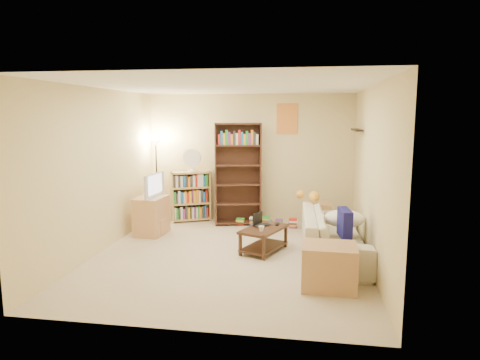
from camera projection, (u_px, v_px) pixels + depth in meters
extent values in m
plane|color=#C5B194|center=(229.00, 257.00, 6.39)|extent=(4.50, 4.50, 0.00)
cube|color=beige|center=(250.00, 158.00, 8.39)|extent=(4.00, 0.04, 2.50)
cube|color=beige|center=(185.00, 206.00, 4.00)|extent=(4.00, 0.04, 2.50)
cube|color=beige|center=(100.00, 171.00, 6.51)|extent=(0.04, 4.50, 2.50)
cube|color=beige|center=(371.00, 177.00, 5.89)|extent=(0.04, 4.50, 2.50)
cube|color=white|center=(229.00, 86.00, 6.01)|extent=(4.00, 4.50, 0.04)
cube|color=red|center=(287.00, 119.00, 8.16)|extent=(0.40, 0.02, 0.58)
cube|color=black|center=(357.00, 130.00, 7.08)|extent=(0.12, 0.80, 0.03)
imported|color=beige|center=(333.00, 234.00, 6.39)|extent=(2.30, 1.01, 0.66)
cube|color=navy|center=(345.00, 223.00, 5.85)|extent=(0.18, 0.44, 0.39)
ellipsoid|color=white|center=(344.00, 219.00, 6.38)|extent=(0.60, 0.43, 0.26)
ellipsoid|color=gold|center=(314.00, 196.00, 7.20)|extent=(0.41, 0.20, 0.17)
sphere|color=gold|center=(300.00, 194.00, 7.23)|extent=(0.14, 0.14, 0.14)
cube|color=#3C2617|center=(264.00, 229.00, 6.58)|extent=(0.75, 0.96, 0.04)
cube|color=#3C2617|center=(264.00, 247.00, 6.62)|extent=(0.72, 0.91, 0.03)
cube|color=#3C2617|center=(240.00, 244.00, 6.39)|extent=(0.04, 0.04, 0.38)
cube|color=#3C2617|center=(264.00, 248.00, 6.19)|extent=(0.04, 0.04, 0.38)
cube|color=#3C2617|center=(264.00, 232.00, 7.02)|extent=(0.04, 0.04, 0.38)
cube|color=#3C2617|center=(286.00, 236.00, 6.82)|extent=(0.04, 0.04, 0.38)
imported|color=black|center=(264.00, 226.00, 6.66)|extent=(0.48, 0.48, 0.02)
cube|color=white|center=(258.00, 218.00, 6.71)|extent=(0.12, 0.26, 0.19)
imported|color=white|center=(261.00, 229.00, 6.37)|extent=(0.15, 0.15, 0.08)
cube|color=black|center=(277.00, 224.00, 6.76)|extent=(0.06, 0.15, 0.02)
cube|color=tan|center=(151.00, 216.00, 7.54)|extent=(0.50, 0.66, 0.67)
imported|color=black|center=(150.00, 185.00, 7.46)|extent=(0.74, 0.22, 0.42)
cube|color=#422519|center=(238.00, 174.00, 8.13)|extent=(0.92, 0.47, 1.95)
cube|color=tan|center=(191.00, 196.00, 8.49)|extent=(0.83, 0.59, 0.99)
cylinder|color=white|center=(193.00, 171.00, 8.38)|extent=(0.20, 0.20, 0.04)
cylinder|color=white|center=(193.00, 166.00, 8.37)|extent=(0.02, 0.02, 0.20)
cylinder|color=white|center=(192.00, 158.00, 8.32)|extent=(0.35, 0.06, 0.35)
cylinder|color=black|center=(158.00, 220.00, 8.53)|extent=(0.24, 0.24, 0.03)
cylinder|color=black|center=(157.00, 183.00, 8.42)|extent=(0.03, 0.03, 1.53)
cone|color=#FFECC6|center=(156.00, 142.00, 8.30)|extent=(0.28, 0.28, 0.12)
cube|color=tan|center=(317.00, 217.00, 7.70)|extent=(0.49, 0.49, 0.54)
cube|color=#B17C56|center=(329.00, 266.00, 5.20)|extent=(0.66, 0.55, 0.54)
cube|color=red|center=(241.00, 222.00, 8.20)|extent=(0.16, 0.13, 0.14)
cube|color=#1966B2|center=(253.00, 221.00, 8.15)|extent=(0.16, 0.13, 0.17)
cube|color=gold|center=(266.00, 221.00, 8.09)|extent=(0.16, 0.13, 0.20)
cube|color=#268C33|center=(280.00, 223.00, 8.04)|extent=(0.16, 0.13, 0.15)
cube|color=#7F338C|center=(293.00, 223.00, 7.98)|extent=(0.16, 0.13, 0.18)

